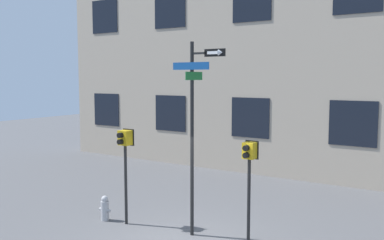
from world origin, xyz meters
name	(u,v)px	position (x,y,z in m)	size (l,w,h in m)	color
street_sign_pole	(194,122)	(-0.18, 0.89, 2.86)	(1.44, 0.73, 4.81)	black
pedestrian_signal_left	(125,150)	(-2.19, 0.60, 2.03)	(0.37, 0.40, 2.58)	black
pedestrian_signal_right	(249,163)	(1.08, 1.36, 1.90)	(0.34, 0.40, 2.43)	black
fire_hydrant	(105,208)	(-2.88, 0.50, 0.34)	(0.38, 0.22, 0.70)	#A5A5A8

